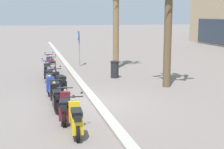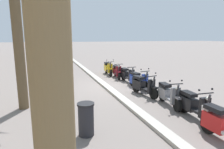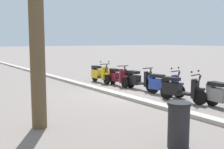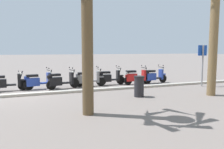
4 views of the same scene
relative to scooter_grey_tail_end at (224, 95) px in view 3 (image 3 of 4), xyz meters
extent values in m
plane|color=slate|center=(3.69, 1.13, -0.45)|extent=(200.00, 200.00, 0.00)
cube|color=#ADA89E|center=(3.69, 1.54, -0.39)|extent=(60.00, 0.36, 0.12)
cylinder|color=black|center=(0.49, -0.07, -0.19)|extent=(0.53, 0.17, 0.52)
cube|color=slate|center=(0.27, -0.04, -0.03)|extent=(0.72, 0.41, 0.43)
cube|color=black|center=(0.29, -0.04, 0.32)|extent=(0.63, 0.38, 0.12)
cube|color=slate|center=(0.56, -0.08, 0.22)|extent=(0.26, 0.23, 0.16)
cylinder|color=black|center=(0.82, 0.16, -0.19)|extent=(0.53, 0.19, 0.52)
cylinder|color=black|center=(2.13, 0.40, -0.19)|extent=(0.53, 0.19, 0.52)
cube|color=black|center=(1.43, 0.27, -0.13)|extent=(0.64, 0.39, 0.08)
cube|color=black|center=(1.91, 0.36, -0.02)|extent=(0.73, 0.44, 0.45)
cube|color=black|center=(1.93, 0.36, 0.34)|extent=(0.64, 0.41, 0.12)
cube|color=black|center=(1.00, 0.19, 0.10)|extent=(0.20, 0.36, 0.66)
cube|color=black|center=(0.82, 0.16, 0.10)|extent=(0.34, 0.22, 0.08)
cylinder|color=#333338|center=(0.92, 0.17, 0.25)|extent=(0.29, 0.12, 0.69)
cylinder|color=black|center=(1.00, 0.19, 0.57)|extent=(0.14, 0.56, 0.04)
sphere|color=white|center=(0.90, 0.17, 0.43)|extent=(0.12, 0.12, 0.12)
cube|color=black|center=(2.21, 0.41, 0.24)|extent=(0.27, 0.24, 0.16)
sphere|color=black|center=(1.06, -0.04, 0.69)|extent=(0.07, 0.07, 0.07)
sphere|color=black|center=(0.97, 0.43, 0.69)|extent=(0.07, 0.07, 0.07)
cylinder|color=black|center=(2.04, -0.16, -0.19)|extent=(0.53, 0.19, 0.52)
cylinder|color=black|center=(3.26, 0.04, -0.19)|extent=(0.53, 0.19, 0.52)
cube|color=#233D9E|center=(2.60, -0.07, -0.13)|extent=(0.64, 0.38, 0.08)
cube|color=#233D9E|center=(3.04, 0.01, -0.03)|extent=(0.72, 0.43, 0.43)
cube|color=black|center=(3.06, 0.01, 0.31)|extent=(0.64, 0.40, 0.12)
cube|color=#233D9E|center=(2.21, -0.13, 0.10)|extent=(0.19, 0.36, 0.66)
cube|color=#233D9E|center=(2.04, -0.16, 0.10)|extent=(0.34, 0.21, 0.08)
cylinder|color=#333338|center=(2.13, -0.15, 0.25)|extent=(0.29, 0.12, 0.69)
cylinder|color=black|center=(2.21, -0.13, 0.57)|extent=(0.13, 0.56, 0.04)
sphere|color=white|center=(2.12, -0.15, 0.43)|extent=(0.12, 0.12, 0.12)
cube|color=#233D9E|center=(3.34, 0.06, 0.21)|extent=(0.27, 0.24, 0.16)
sphere|color=black|center=(2.27, -0.37, 0.69)|extent=(0.07, 0.07, 0.07)
sphere|color=black|center=(2.19, 0.11, 0.69)|extent=(0.07, 0.07, 0.07)
cylinder|color=black|center=(3.54, -0.07, -0.19)|extent=(0.52, 0.11, 0.52)
cylinder|color=black|center=(4.88, -0.03, -0.19)|extent=(0.52, 0.11, 0.52)
cube|color=black|center=(4.16, -0.05, -0.13)|extent=(0.61, 0.30, 0.08)
cube|color=black|center=(4.66, -0.04, -0.03)|extent=(0.69, 0.34, 0.43)
cube|color=black|center=(4.68, -0.04, 0.31)|extent=(0.61, 0.32, 0.12)
cube|color=black|center=(3.72, -0.06, 0.10)|extent=(0.15, 0.34, 0.66)
cube|color=black|center=(3.54, -0.07, 0.10)|extent=(0.32, 0.17, 0.08)
cylinder|color=#333338|center=(3.64, -0.07, 0.25)|extent=(0.28, 0.08, 0.69)
cylinder|color=black|center=(3.72, -0.06, 0.57)|extent=(0.05, 0.56, 0.04)
sphere|color=white|center=(3.62, -0.07, 0.43)|extent=(0.12, 0.12, 0.12)
cube|color=black|center=(4.96, -0.03, 0.21)|extent=(0.25, 0.21, 0.16)
cylinder|color=black|center=(5.00, 0.22, -0.19)|extent=(0.53, 0.18, 0.52)
cylinder|color=black|center=(6.25, 0.03, -0.19)|extent=(0.53, 0.18, 0.52)
cube|color=black|center=(5.57, 0.13, -0.13)|extent=(0.64, 0.37, 0.08)
cube|color=maroon|center=(6.03, 0.06, -0.04)|extent=(0.72, 0.42, 0.42)
cube|color=black|center=(6.05, 0.06, 0.30)|extent=(0.64, 0.39, 0.12)
cube|color=maroon|center=(5.17, 0.19, 0.10)|extent=(0.19, 0.36, 0.66)
cube|color=maroon|center=(5.00, 0.22, 0.10)|extent=(0.34, 0.21, 0.08)
cylinder|color=#333338|center=(5.09, 0.20, 0.25)|extent=(0.29, 0.11, 0.69)
cylinder|color=black|center=(5.17, 0.19, 0.57)|extent=(0.12, 0.56, 0.04)
sphere|color=white|center=(5.07, 0.21, 0.43)|extent=(0.12, 0.12, 0.12)
cube|color=black|center=(6.33, 0.02, 0.20)|extent=(0.27, 0.23, 0.16)
cylinder|color=black|center=(6.34, 0.33, -0.19)|extent=(0.52, 0.13, 0.52)
cylinder|color=black|center=(7.63, 0.26, -0.19)|extent=(0.52, 0.13, 0.52)
cube|color=black|center=(6.94, 0.30, -0.13)|extent=(0.61, 0.31, 0.08)
cube|color=gold|center=(7.41, 0.27, -0.01)|extent=(0.70, 0.36, 0.45)
cube|color=black|center=(7.43, 0.27, 0.35)|extent=(0.62, 0.33, 0.12)
cube|color=gold|center=(6.52, 0.32, 0.10)|extent=(0.16, 0.35, 0.66)
cube|color=gold|center=(6.34, 0.33, 0.10)|extent=(0.33, 0.18, 0.08)
cylinder|color=#333338|center=(6.44, 0.32, 0.25)|extent=(0.29, 0.09, 0.69)
cylinder|color=black|center=(6.52, 0.32, 0.57)|extent=(0.07, 0.56, 0.04)
sphere|color=white|center=(6.42, 0.33, 0.43)|extent=(0.12, 0.12, 0.12)
cube|color=black|center=(7.71, 0.25, 0.25)|extent=(0.25, 0.21, 0.16)
sphere|color=black|center=(6.53, 0.08, 0.69)|extent=(0.07, 0.07, 0.07)
sphere|color=black|center=(6.56, 0.56, 0.69)|extent=(0.07, 0.07, 0.07)
cylinder|color=brown|center=(1.50, 5.55, 2.37)|extent=(0.37, 0.37, 5.64)
cylinder|color=#232328|center=(-1.41, 3.66, 0.00)|extent=(0.44, 0.44, 0.90)
cylinder|color=black|center=(-1.41, 3.66, 0.47)|extent=(0.48, 0.48, 0.06)
camera|label=1|loc=(16.48, -0.96, 3.06)|focal=53.54mm
camera|label=2|loc=(-6.53, 4.65, 2.30)|focal=31.38mm
camera|label=3|loc=(-5.17, 7.89, 1.73)|focal=44.47mm
camera|label=4|loc=(3.40, 12.58, 1.67)|focal=35.87mm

